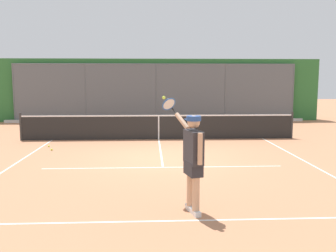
# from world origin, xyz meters

# --- Properties ---
(ground_plane) EXTENTS (60.00, 60.00, 0.00)m
(ground_plane) POSITION_xyz_m (0.00, 0.00, 0.00)
(ground_plane) COLOR #B27551
(court_line_markings) EXTENTS (8.34, 8.47, 0.01)m
(court_line_markings) POSITION_xyz_m (0.00, 1.46, 0.00)
(court_line_markings) COLOR white
(court_line_markings) RESTS_ON ground
(fence_backdrop) EXTENTS (18.28, 1.37, 3.43)m
(fence_backdrop) POSITION_xyz_m (-0.00, -10.16, 1.70)
(fence_backdrop) COLOR #565B60
(fence_backdrop) RESTS_ON ground
(tennis_net) EXTENTS (10.71, 0.09, 1.07)m
(tennis_net) POSITION_xyz_m (0.00, -3.56, 0.49)
(tennis_net) COLOR #2D2D2D
(tennis_net) RESTS_ON ground
(tennis_player) EXTENTS (0.73, 1.34, 2.05)m
(tennis_player) POSITION_xyz_m (-0.41, 4.49, 1.04)
(tennis_player) COLOR silver
(tennis_player) RESTS_ON ground
(tennis_ball_mid_court) EXTENTS (0.07, 0.07, 0.07)m
(tennis_ball_mid_court) POSITION_xyz_m (3.62, -1.44, 0.03)
(tennis_ball_mid_court) COLOR #CCDB33
(tennis_ball_mid_court) RESTS_ON ground
(tennis_ball_by_sideline) EXTENTS (0.07, 0.07, 0.07)m
(tennis_ball_by_sideline) POSITION_xyz_m (3.89, -2.10, 0.03)
(tennis_ball_by_sideline) COLOR #D6E042
(tennis_ball_by_sideline) RESTS_ON ground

